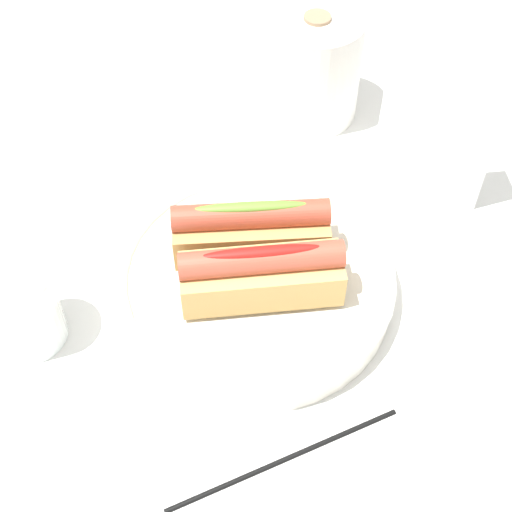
% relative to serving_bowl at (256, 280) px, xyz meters
% --- Properties ---
extents(ground_plane, '(2.40, 2.40, 0.00)m').
position_rel_serving_bowl_xyz_m(ground_plane, '(0.01, -0.00, -0.02)').
color(ground_plane, white).
extents(serving_bowl, '(0.27, 0.27, 0.04)m').
position_rel_serving_bowl_xyz_m(serving_bowl, '(0.00, 0.00, 0.00)').
color(serving_bowl, silver).
rests_on(serving_bowl, ground_plane).
extents(hotdog_front, '(0.15, 0.06, 0.06)m').
position_rel_serving_bowl_xyz_m(hotdog_front, '(0.00, -0.03, 0.04)').
color(hotdog_front, tan).
rests_on(hotdog_front, serving_bowl).
extents(hotdog_back, '(0.15, 0.06, 0.06)m').
position_rel_serving_bowl_xyz_m(hotdog_back, '(-0.00, 0.03, 0.04)').
color(hotdog_back, tan).
rests_on(hotdog_back, serving_bowl).
extents(water_glass, '(0.07, 0.07, 0.09)m').
position_rel_serving_bowl_xyz_m(water_glass, '(-0.22, -0.05, 0.02)').
color(water_glass, white).
rests_on(water_glass, ground_plane).
extents(paper_towel_roll, '(0.11, 0.11, 0.13)m').
position_rel_serving_bowl_xyz_m(paper_towel_roll, '(0.08, 0.28, 0.05)').
color(paper_towel_roll, white).
rests_on(paper_towel_roll, ground_plane).
extents(napkin_box, '(0.11, 0.05, 0.15)m').
position_rel_serving_bowl_xyz_m(napkin_box, '(0.19, 0.12, 0.06)').
color(napkin_box, white).
rests_on(napkin_box, ground_plane).
extents(chopstick_near, '(0.20, 0.09, 0.01)m').
position_rel_serving_bowl_xyz_m(chopstick_near, '(0.02, -0.18, -0.02)').
color(chopstick_near, black).
rests_on(chopstick_near, ground_plane).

